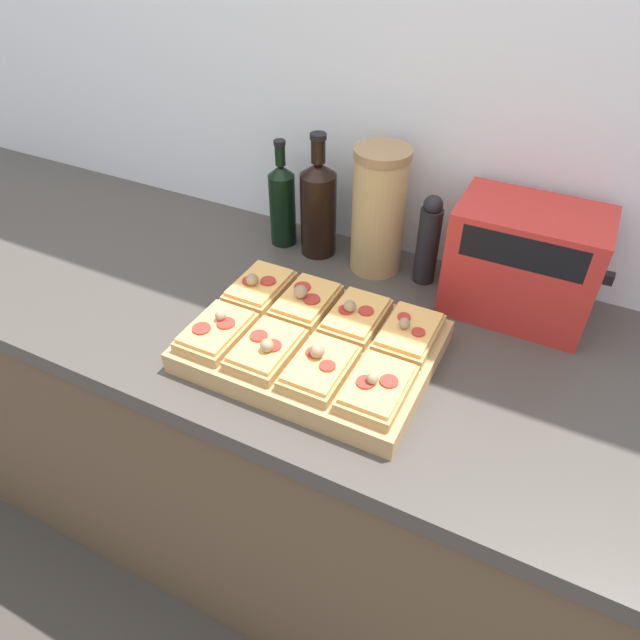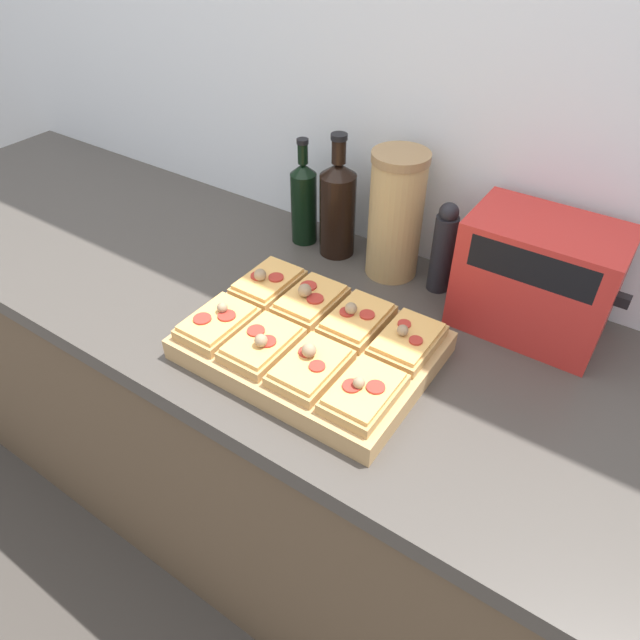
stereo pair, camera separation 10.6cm
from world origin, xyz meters
The scene contains 17 objects.
ground_plane centered at (0.00, 0.00, 0.00)m, with size 12.00×12.00×0.00m, color #3D3833.
wall_back centered at (0.00, 0.67, 1.25)m, with size 6.00×0.06×2.50m.
kitchen_counter centered at (0.00, 0.32, 0.45)m, with size 2.63×0.67×0.89m.
cutting_board centered at (0.07, 0.22, 0.92)m, with size 0.44×0.33×0.04m, color tan.
pizza_slice_back_left centered at (-0.09, 0.30, 0.95)m, with size 0.10×0.14×0.05m.
pizza_slice_back_midleft centered at (0.02, 0.30, 0.95)m, with size 0.10×0.14×0.05m.
pizza_slice_back_midright centered at (0.12, 0.30, 0.95)m, with size 0.10×0.14×0.05m.
pizza_slice_back_right centered at (0.23, 0.30, 0.95)m, with size 0.10×0.14×0.05m.
pizza_slice_front_left centered at (-0.09, 0.15, 0.95)m, with size 0.10×0.14×0.05m.
pizza_slice_front_midleft centered at (0.02, 0.14, 0.95)m, with size 0.10×0.14×0.05m.
pizza_slice_front_midright centered at (0.12, 0.15, 0.95)m, with size 0.10×0.14×0.05m.
pizza_slice_front_right centered at (0.23, 0.14, 0.95)m, with size 0.10×0.14×0.05m.
olive_oil_bottle centered at (-0.18, 0.55, 1.00)m, with size 0.06×0.06×0.26m.
wine_bottle centered at (-0.08, 0.55, 1.01)m, with size 0.08×0.08×0.29m.
grain_jar_tall centered at (0.06, 0.55, 1.03)m, with size 0.12×0.12×0.28m.
pepper_mill centered at (0.18, 0.55, 0.99)m, with size 0.05×0.05×0.21m.
toaster_oven centered at (0.38, 0.53, 1.01)m, with size 0.30×0.17×0.23m.
Camera 2 is at (0.53, -0.43, 1.63)m, focal length 32.00 mm.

